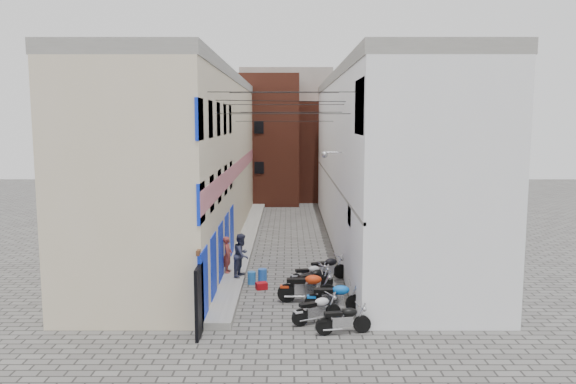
{
  "coord_description": "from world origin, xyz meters",
  "views": [
    {
      "loc": [
        0.2,
        -16.91,
        6.59
      ],
      "look_at": [
        0.18,
        10.81,
        3.0
      ],
      "focal_mm": 35.0,
      "sensor_mm": 36.0,
      "label": 1
    }
  ],
  "objects_px": {
    "motorcycle_g": "(326,267)",
    "person_a": "(228,255)",
    "motorcycle_a": "(344,318)",
    "motorcycle_d": "(307,286)",
    "water_jug_near": "(252,278)",
    "water_jug_far": "(262,276)",
    "motorcycle_b": "(317,308)",
    "motorcycle_e": "(313,279)",
    "motorcycle_c": "(334,296)",
    "red_crate": "(262,286)",
    "motorcycle_f": "(310,274)",
    "person_b": "(242,255)"
  },
  "relations": [
    {
      "from": "motorcycle_g",
      "to": "person_a",
      "type": "xyz_separation_m",
      "value": [
        -4.1,
        0.28,
        0.46
      ]
    },
    {
      "from": "motorcycle_f",
      "to": "motorcycle_d",
      "type": "bearing_deg",
      "value": -21.06
    },
    {
      "from": "motorcycle_d",
      "to": "water_jug_near",
      "type": "xyz_separation_m",
      "value": [
        -2.15,
        2.26,
        -0.37
      ]
    },
    {
      "from": "water_jug_far",
      "to": "red_crate",
      "type": "relative_size",
      "value": 1.33
    },
    {
      "from": "motorcycle_d",
      "to": "motorcycle_a",
      "type": "bearing_deg",
      "value": 18.9
    },
    {
      "from": "motorcycle_a",
      "to": "motorcycle_d",
      "type": "height_order",
      "value": "motorcycle_d"
    },
    {
      "from": "motorcycle_c",
      "to": "water_jug_far",
      "type": "distance_m",
      "value": 4.46
    },
    {
      "from": "motorcycle_f",
      "to": "water_jug_far",
      "type": "relative_size",
      "value": 2.96
    },
    {
      "from": "red_crate",
      "to": "motorcycle_c",
      "type": "bearing_deg",
      "value": -45.86
    },
    {
      "from": "motorcycle_e",
      "to": "motorcycle_g",
      "type": "relative_size",
      "value": 0.99
    },
    {
      "from": "person_b",
      "to": "motorcycle_a",
      "type": "bearing_deg",
      "value": -128.13
    },
    {
      "from": "motorcycle_a",
      "to": "person_b",
      "type": "bearing_deg",
      "value": -157.05
    },
    {
      "from": "person_a",
      "to": "motorcycle_f",
      "type": "bearing_deg",
      "value": -104.49
    },
    {
      "from": "water_jug_far",
      "to": "person_b",
      "type": "bearing_deg",
      "value": 173.53
    },
    {
      "from": "motorcycle_f",
      "to": "water_jug_near",
      "type": "height_order",
      "value": "motorcycle_f"
    },
    {
      "from": "water_jug_far",
      "to": "red_crate",
      "type": "bearing_deg",
      "value": -89.87
    },
    {
      "from": "motorcycle_f",
      "to": "motorcycle_e",
      "type": "bearing_deg",
      "value": -10.5
    },
    {
      "from": "motorcycle_a",
      "to": "motorcycle_g",
      "type": "distance_m",
      "value": 5.87
    },
    {
      "from": "motorcycle_g",
      "to": "red_crate",
      "type": "xyz_separation_m",
      "value": [
        -2.62,
        -1.25,
        -0.42
      ]
    },
    {
      "from": "motorcycle_a",
      "to": "motorcycle_f",
      "type": "xyz_separation_m",
      "value": [
        -0.85,
        5.11,
        -0.02
      ]
    },
    {
      "from": "motorcycle_b",
      "to": "motorcycle_f",
      "type": "height_order",
      "value": "motorcycle_b"
    },
    {
      "from": "water_jug_near",
      "to": "motorcycle_e",
      "type": "bearing_deg",
      "value": -25.83
    },
    {
      "from": "motorcycle_c",
      "to": "motorcycle_f",
      "type": "relative_size",
      "value": 1.23
    },
    {
      "from": "person_a",
      "to": "person_b",
      "type": "height_order",
      "value": "person_b"
    },
    {
      "from": "motorcycle_e",
      "to": "red_crate",
      "type": "bearing_deg",
      "value": -138.47
    },
    {
      "from": "motorcycle_g",
      "to": "person_a",
      "type": "height_order",
      "value": "person_a"
    },
    {
      "from": "person_b",
      "to": "person_a",
      "type": "bearing_deg",
      "value": 68.06
    },
    {
      "from": "red_crate",
      "to": "motorcycle_a",
      "type": "bearing_deg",
      "value": -59.2
    },
    {
      "from": "motorcycle_f",
      "to": "motorcycle_g",
      "type": "xyz_separation_m",
      "value": [
        0.72,
        0.76,
        0.07
      ]
    },
    {
      "from": "water_jug_near",
      "to": "motorcycle_a",
      "type": "bearing_deg",
      "value": -59.05
    },
    {
      "from": "motorcycle_a",
      "to": "water_jug_near",
      "type": "bearing_deg",
      "value": -158.85
    },
    {
      "from": "person_a",
      "to": "person_b",
      "type": "distance_m",
      "value": 0.85
    },
    {
      "from": "motorcycle_a",
      "to": "motorcycle_c",
      "type": "xyz_separation_m",
      "value": [
        -0.13,
        1.91,
        0.09
      ]
    },
    {
      "from": "person_a",
      "to": "water_jug_near",
      "type": "xyz_separation_m",
      "value": [
        1.05,
        -0.84,
        -0.75
      ]
    },
    {
      "from": "motorcycle_b",
      "to": "water_jug_far",
      "type": "height_order",
      "value": "motorcycle_b"
    },
    {
      "from": "motorcycle_c",
      "to": "motorcycle_g",
      "type": "height_order",
      "value": "motorcycle_c"
    },
    {
      "from": "water_jug_near",
      "to": "motorcycle_g",
      "type": "bearing_deg",
      "value": 10.48
    },
    {
      "from": "motorcycle_e",
      "to": "water_jug_far",
      "type": "bearing_deg",
      "value": -159.14
    },
    {
      "from": "motorcycle_e",
      "to": "motorcycle_a",
      "type": "bearing_deg",
      "value": -24.38
    },
    {
      "from": "water_jug_far",
      "to": "red_crate",
      "type": "distance_m",
      "value": 0.89
    },
    {
      "from": "motorcycle_a",
      "to": "motorcycle_f",
      "type": "height_order",
      "value": "motorcycle_a"
    },
    {
      "from": "motorcycle_d",
      "to": "person_a",
      "type": "distance_m",
      "value": 4.48
    },
    {
      "from": "motorcycle_a",
      "to": "motorcycle_b",
      "type": "bearing_deg",
      "value": -149.98
    },
    {
      "from": "water_jug_far",
      "to": "motorcycle_d",
      "type": "bearing_deg",
      "value": -54.83
    },
    {
      "from": "motorcycle_c",
      "to": "person_b",
      "type": "xyz_separation_m",
      "value": [
        -3.47,
        3.68,
        0.53
      ]
    },
    {
      "from": "water_jug_near",
      "to": "water_jug_far",
      "type": "bearing_deg",
      "value": 24.53
    },
    {
      "from": "motorcycle_b",
      "to": "person_a",
      "type": "xyz_separation_m",
      "value": [
        -3.46,
        5.21,
        0.5
      ]
    },
    {
      "from": "motorcycle_e",
      "to": "person_b",
      "type": "height_order",
      "value": "person_b"
    },
    {
      "from": "motorcycle_d",
      "to": "red_crate",
      "type": "distance_m",
      "value": 2.38
    },
    {
      "from": "motorcycle_g",
      "to": "water_jug_near",
      "type": "relative_size",
      "value": 3.74
    }
  ]
}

